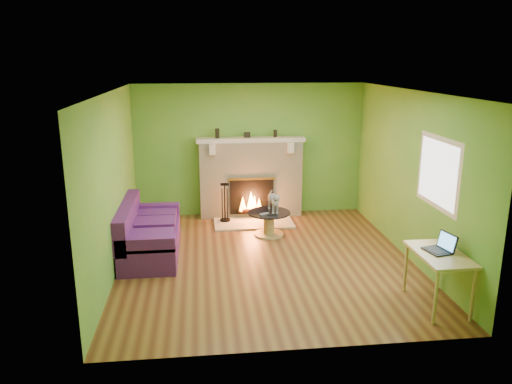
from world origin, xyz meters
TOP-DOWN VIEW (x-y plane):
  - floor at (0.00, 0.00)m, footprint 5.00×5.00m
  - ceiling at (0.00, 0.00)m, footprint 5.00×5.00m
  - wall_back at (0.00, 2.50)m, footprint 5.00×0.00m
  - wall_front at (0.00, -2.50)m, footprint 5.00×0.00m
  - wall_left at (-2.25, 0.00)m, footprint 0.00×5.00m
  - wall_right at (2.25, 0.00)m, footprint 0.00×5.00m
  - window_frame at (2.24, -0.90)m, footprint 0.00×1.20m
  - window_pane at (2.23, -0.90)m, footprint 0.00×1.06m
  - fireplace at (0.00, 2.32)m, footprint 2.10×0.46m
  - hearth at (0.00, 1.80)m, footprint 1.50×0.75m
  - mantel at (0.00, 2.30)m, footprint 2.10×0.28m
  - sofa at (-1.86, 0.48)m, footprint 0.88×1.88m
  - coffee_table at (0.20, 1.15)m, footprint 0.75×0.75m
  - desk at (1.95, -1.71)m, footprint 0.56×0.97m
  - cat at (0.28, 1.20)m, footprint 0.27×0.62m
  - remote_silver at (0.10, 1.03)m, footprint 0.17×0.12m
  - remote_black at (0.22, 0.97)m, footprint 0.16×0.05m
  - laptop at (1.93, -1.66)m, footprint 0.35×0.38m
  - fire_tools at (-0.54, 1.95)m, footprint 0.20×0.20m
  - mantel_vase_left at (-0.64, 2.33)m, footprint 0.08×0.08m
  - mantel_vase_right at (0.48, 2.33)m, footprint 0.07×0.07m
  - mantel_box at (-0.07, 2.33)m, footprint 0.12×0.08m

SIDE VIEW (x-z plane):
  - floor at x=0.00m, z-range 0.00..0.00m
  - hearth at x=0.00m, z-range 0.00..0.03m
  - coffee_table at x=0.20m, z-range 0.03..0.46m
  - sofa at x=-1.86m, z-range -0.10..0.75m
  - fire_tools at x=-0.54m, z-range 0.03..0.78m
  - remote_black at x=0.22m, z-range 0.43..0.44m
  - remote_silver at x=0.10m, z-range 0.43..0.44m
  - cat at x=0.28m, z-range 0.43..0.80m
  - desk at x=1.95m, z-range 0.27..0.99m
  - fireplace at x=0.00m, z-range -0.02..1.56m
  - laptop at x=1.93m, z-range 0.72..0.96m
  - wall_back at x=0.00m, z-range -1.20..3.80m
  - wall_front at x=0.00m, z-range -1.20..3.80m
  - wall_left at x=-2.25m, z-range -1.20..3.80m
  - wall_right at x=2.25m, z-range -1.20..3.80m
  - mantel at x=0.00m, z-range 1.50..1.58m
  - window_frame at x=2.24m, z-range 0.95..2.15m
  - window_pane at x=2.23m, z-range 1.02..2.08m
  - mantel_box at x=-0.07m, z-range 1.58..1.68m
  - mantel_vase_right at x=0.48m, z-range 1.58..1.72m
  - mantel_vase_left at x=-0.64m, z-range 1.58..1.76m
  - ceiling at x=0.00m, z-range 2.60..2.60m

